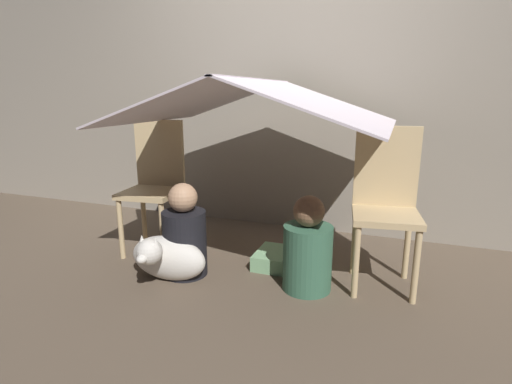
{
  "coord_description": "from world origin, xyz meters",
  "views": [
    {
      "loc": [
        0.84,
        -2.22,
        1.12
      ],
      "look_at": [
        0.0,
        0.07,
        0.52
      ],
      "focal_mm": 28.0,
      "sensor_mm": 36.0,
      "label": 1
    }
  ],
  "objects_px": {
    "chair_right": "(386,201)",
    "person_second": "(308,251)",
    "person_front": "(185,236)",
    "chair_left": "(155,181)",
    "dog": "(166,257)"
  },
  "relations": [
    {
      "from": "chair_right",
      "to": "person_second",
      "type": "distance_m",
      "value": 0.54
    },
    {
      "from": "chair_right",
      "to": "person_front",
      "type": "bearing_deg",
      "value": -173.17
    },
    {
      "from": "chair_left",
      "to": "person_front",
      "type": "bearing_deg",
      "value": -43.61
    },
    {
      "from": "person_front",
      "to": "person_second",
      "type": "xyz_separation_m",
      "value": [
        0.77,
        0.07,
        -0.02
      ]
    },
    {
      "from": "chair_right",
      "to": "chair_left",
      "type": "bearing_deg",
      "value": 171.93
    },
    {
      "from": "chair_right",
      "to": "person_second",
      "type": "xyz_separation_m",
      "value": [
        -0.4,
        -0.24,
        -0.27
      ]
    },
    {
      "from": "person_second",
      "to": "person_front",
      "type": "bearing_deg",
      "value": -174.7
    },
    {
      "from": "chair_right",
      "to": "person_front",
      "type": "relative_size",
      "value": 1.58
    },
    {
      "from": "person_front",
      "to": "dog",
      "type": "distance_m",
      "value": 0.17
    },
    {
      "from": "chair_left",
      "to": "dog",
      "type": "relative_size",
      "value": 1.88
    },
    {
      "from": "chair_left",
      "to": "person_second",
      "type": "xyz_separation_m",
      "value": [
        1.18,
        -0.24,
        -0.27
      ]
    },
    {
      "from": "person_front",
      "to": "chair_right",
      "type": "bearing_deg",
      "value": 14.9
    },
    {
      "from": "dog",
      "to": "person_second",
      "type": "bearing_deg",
      "value": 13.05
    },
    {
      "from": "chair_left",
      "to": "chair_right",
      "type": "distance_m",
      "value": 1.57
    },
    {
      "from": "chair_left",
      "to": "person_second",
      "type": "relative_size",
      "value": 1.66
    }
  ]
}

